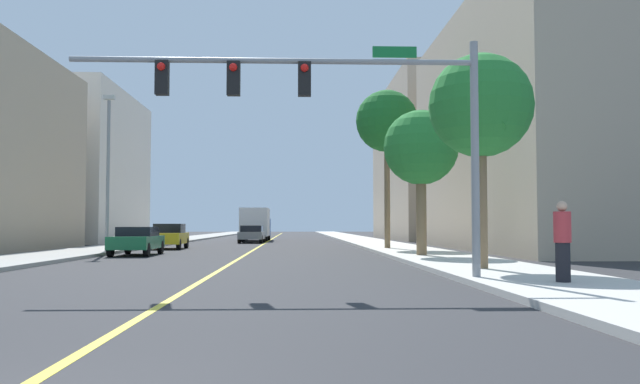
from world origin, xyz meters
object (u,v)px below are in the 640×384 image
object	(u,v)px
palm_far	(387,122)
car_gray	(252,234)
street_lamp	(108,164)
delivery_truck	(256,223)
car_green	(137,240)
car_yellow	(169,236)
traffic_signal_mast	(335,101)
palm_mid	(421,149)
pedestrian	(563,241)
palm_near	(481,107)

from	to	relation	value
palm_far	car_gray	xyz separation A→B (m)	(-8.56, 15.84, -6.48)
street_lamp	delivery_truck	distance (m)	27.23
car_green	delivery_truck	world-z (taller)	delivery_truck
car_yellow	traffic_signal_mast	bearing A→B (deg)	108.67
palm_mid	delivery_truck	xyz separation A→B (m)	(-8.93, 31.46, -3.10)
car_green	pedestrian	world-z (taller)	pedestrian
traffic_signal_mast	car_gray	size ratio (longest dim) A/B	2.32
traffic_signal_mast	car_green	xyz separation A→B (m)	(-8.39, 15.09, -3.76)
traffic_signal_mast	street_lamp	bearing A→B (deg)	121.66
traffic_signal_mast	palm_near	xyz separation A→B (m)	(4.52, 3.02, 0.43)
palm_near	car_yellow	bearing A→B (deg)	122.63
car_green	car_gray	bearing A→B (deg)	-101.55
traffic_signal_mast	pedestrian	size ratio (longest dim) A/B	5.57
street_lamp	car_green	world-z (taller)	street_lamp
street_lamp	palm_mid	xyz separation A→B (m)	(14.64, -4.99, 0.24)
delivery_truck	pedestrian	world-z (taller)	delivery_truck
palm_far	car_yellow	bearing A→B (deg)	166.13
palm_near	delivery_truck	xyz separation A→B (m)	(-9.05, 40.05, -3.34)
palm_mid	car_gray	world-z (taller)	palm_mid
car_yellow	pedestrian	distance (m)	28.30
traffic_signal_mast	delivery_truck	distance (m)	43.40
street_lamp	palm_far	world-z (taller)	palm_far
car_gray	traffic_signal_mast	bearing A→B (deg)	-81.91
palm_mid	traffic_signal_mast	bearing A→B (deg)	-110.76
palm_near	car_green	world-z (taller)	palm_near
palm_mid	palm_far	xyz separation A→B (m)	(-0.23, 8.60, 2.52)
palm_far	traffic_signal_mast	bearing A→B (deg)	-101.65
street_lamp	palm_mid	world-z (taller)	street_lamp
car_yellow	delivery_truck	size ratio (longest dim) A/B	0.54
palm_near	palm_mid	bearing A→B (deg)	90.78
palm_far	pedestrian	bearing A→B (deg)	-87.83
car_gray	palm_mid	bearing A→B (deg)	-69.07
palm_mid	car_gray	size ratio (longest dim) A/B	1.43
palm_near	delivery_truck	size ratio (longest dim) A/B	0.82
street_lamp	car_green	distance (m)	4.42
traffic_signal_mast	delivery_truck	size ratio (longest dim) A/B	1.30
car_yellow	pedestrian	xyz separation A→B (m)	(13.48, -24.89, 0.28)
traffic_signal_mast	pedestrian	xyz separation A→B (m)	(4.99, -1.55, -3.42)
car_green	delivery_truck	size ratio (longest dim) A/B	0.56
palm_near	car_gray	distance (m)	34.47
traffic_signal_mast	delivery_truck	xyz separation A→B (m)	(-4.53, 43.07, -2.91)
palm_near	car_yellow	size ratio (longest dim) A/B	1.52
car_gray	car_green	distance (m)	21.34
palm_near	car_green	size ratio (longest dim) A/B	1.47
car_green	pedestrian	xyz separation A→B (m)	(13.39, -16.65, 0.34)
traffic_signal_mast	palm_mid	size ratio (longest dim) A/B	1.62
car_gray	delivery_truck	xyz separation A→B (m)	(-0.13, 7.02, 0.85)
palm_near	palm_mid	xyz separation A→B (m)	(-0.12, 8.59, -0.24)
palm_far	car_green	size ratio (longest dim) A/B	2.05
palm_mid	palm_far	size ratio (longest dim) A/B	0.70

